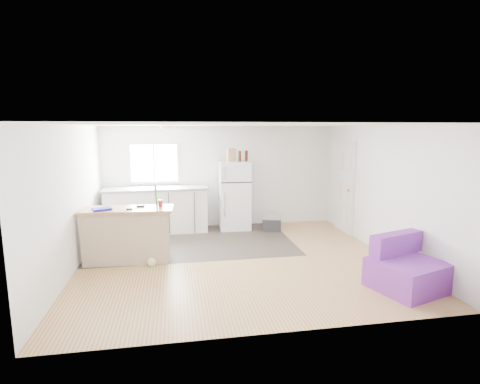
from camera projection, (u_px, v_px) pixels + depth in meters
name	position (u px, v px, depth m)	size (l,w,h in m)	color
room	(238.00, 194.00, 6.55)	(5.51, 5.01, 2.41)	#9C6641
vinyl_zone	(194.00, 241.00, 7.84)	(4.05, 2.50, 0.00)	#342C27
window	(154.00, 163.00, 8.64)	(1.18, 0.06, 0.98)	white
interior_door	(344.00, 187.00, 8.54)	(0.11, 0.92, 2.10)	white
ceiling_fixture	(167.00, 127.00, 7.32)	(0.30, 0.30, 0.07)	white
kitchen_cabinets	(157.00, 210.00, 8.49)	(2.33, 0.80, 1.32)	white
peninsula	(127.00, 235.00, 6.59)	(1.60, 0.68, 0.97)	#C7AD8F
refrigerator	(234.00, 195.00, 8.75)	(0.72, 0.69, 1.59)	white
cooler	(272.00, 223.00, 8.66)	(0.51, 0.40, 0.34)	#29292C
purple_seat	(406.00, 270.00, 5.51)	(1.15, 1.13, 0.76)	purple
cleaner_jug	(148.00, 255.00, 6.59)	(0.16, 0.12, 0.33)	silver
mop	(153.00, 253.00, 6.43)	(0.25, 0.40, 1.43)	green
red_cup	(160.00, 203.00, 6.65)	(0.08, 0.08, 0.12)	red
blue_tray	(102.00, 209.00, 6.37)	(0.30, 0.22, 0.04)	#1212AE
tool_a	(141.00, 206.00, 6.63)	(0.14, 0.05, 0.03)	black
tool_b	(129.00, 209.00, 6.39)	(0.10, 0.04, 0.03)	black
cardboard_box	(231.00, 155.00, 8.53)	(0.20, 0.10, 0.30)	tan
bottle_left	(240.00, 156.00, 8.51)	(0.07, 0.07, 0.25)	#3B160A
bottle_right	(246.00, 156.00, 8.65)	(0.07, 0.07, 0.25)	#3B160A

